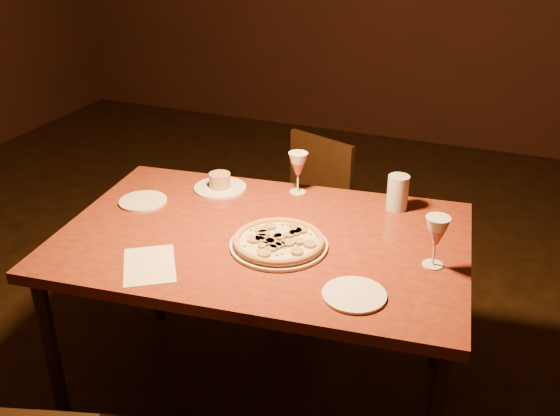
% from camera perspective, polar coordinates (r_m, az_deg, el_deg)
% --- Properties ---
extents(dining_table, '(1.51, 1.07, 0.76)m').
position_cam_1_polar(dining_table, '(2.23, -1.60, -3.98)').
color(dining_table, brown).
rests_on(dining_table, floor).
extents(chair_far, '(0.48, 0.48, 0.78)m').
position_cam_1_polar(chair_far, '(3.09, 2.34, -0.04)').
color(chair_far, black).
rests_on(chair_far, floor).
extents(pizza_plate, '(0.33, 0.33, 0.04)m').
position_cam_1_polar(pizza_plate, '(2.11, -0.12, -3.11)').
color(pizza_plate, white).
rests_on(pizza_plate, dining_table).
extents(ramekin_saucer, '(0.21, 0.21, 0.07)m').
position_cam_1_polar(ramekin_saucer, '(2.54, -5.51, 2.20)').
color(ramekin_saucer, white).
rests_on(ramekin_saucer, dining_table).
extents(wine_glass_far, '(0.08, 0.08, 0.17)m').
position_cam_1_polar(wine_glass_far, '(2.47, 1.65, 3.22)').
color(wine_glass_far, '#BB5C4E').
rests_on(wine_glass_far, dining_table).
extents(wine_glass_right, '(0.08, 0.08, 0.17)m').
position_cam_1_polar(wine_glass_right, '(2.04, 14.02, -3.01)').
color(wine_glass_right, '#BB5C4E').
rests_on(wine_glass_right, dining_table).
extents(water_tumbler, '(0.08, 0.08, 0.13)m').
position_cam_1_polar(water_tumbler, '(2.39, 10.71, 1.40)').
color(water_tumbler, '#B1B9C1').
rests_on(water_tumbler, dining_table).
extents(side_plate_left, '(0.18, 0.18, 0.01)m').
position_cam_1_polar(side_plate_left, '(2.48, -12.42, 0.62)').
color(side_plate_left, white).
rests_on(side_plate_left, dining_table).
extents(side_plate_near, '(0.19, 0.19, 0.01)m').
position_cam_1_polar(side_plate_near, '(1.88, 6.80, -7.88)').
color(side_plate_near, white).
rests_on(side_plate_near, dining_table).
extents(menu_card, '(0.27, 0.29, 0.00)m').
position_cam_1_polar(menu_card, '(2.06, -11.85, -5.12)').
color(menu_card, silver).
rests_on(menu_card, dining_table).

